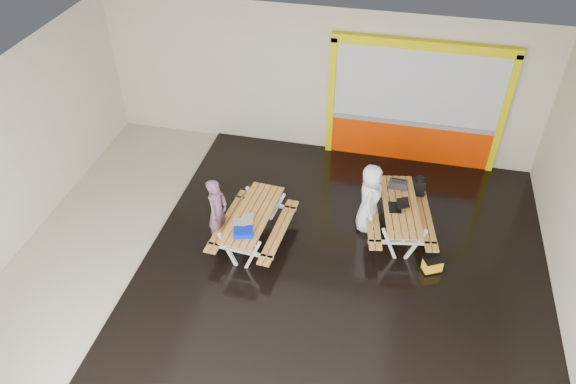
% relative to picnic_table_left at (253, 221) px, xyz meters
% --- Properties ---
extents(room, '(10.02, 8.02, 3.52)m').
position_rel_picnic_table_left_xyz_m(room, '(0.57, -0.41, 1.17)').
color(room, beige).
rests_on(room, ground).
extents(deck, '(7.50, 7.98, 0.05)m').
position_rel_picnic_table_left_xyz_m(deck, '(1.82, -0.41, -0.55)').
color(deck, black).
rests_on(deck, room).
extents(kiosk, '(3.88, 0.16, 3.00)m').
position_rel_picnic_table_left_xyz_m(kiosk, '(2.77, 3.52, 0.86)').
color(kiosk, '#E83600').
rests_on(kiosk, room).
extents(picnic_table_left, '(1.42, 1.98, 0.75)m').
position_rel_picnic_table_left_xyz_m(picnic_table_left, '(0.00, 0.00, 0.00)').
color(picnic_table_left, '#BB7D32').
rests_on(picnic_table_left, deck).
extents(picnic_table_right, '(1.58, 2.08, 0.75)m').
position_rel_picnic_table_left_xyz_m(picnic_table_right, '(2.72, 0.87, 0.00)').
color(picnic_table_right, '#BB7D32').
rests_on(picnic_table_right, deck).
extents(person_left, '(0.41, 0.57, 1.44)m').
position_rel_picnic_table_left_xyz_m(person_left, '(-0.66, -0.13, 0.21)').
color(person_left, '#6E4761').
rests_on(person_left, deck).
extents(person_right, '(0.50, 0.75, 1.49)m').
position_rel_picnic_table_left_xyz_m(person_right, '(2.12, 0.91, 0.21)').
color(person_right, white).
rests_on(person_right, deck).
extents(laptop_left, '(0.44, 0.41, 0.16)m').
position_rel_picnic_table_left_xyz_m(laptop_left, '(-0.10, -0.33, 0.23)').
color(laptop_left, silver).
rests_on(laptop_left, picnic_table_left).
extents(laptop_right, '(0.42, 0.38, 0.16)m').
position_rel_picnic_table_left_xyz_m(laptop_right, '(2.66, 0.78, 0.23)').
color(laptop_right, black).
rests_on(laptop_right, picnic_table_right).
extents(blue_pouch, '(0.40, 0.34, 0.10)m').
position_rel_picnic_table_left_xyz_m(blue_pouch, '(-0.01, -0.59, 0.23)').
color(blue_pouch, '#021AD2').
rests_on(blue_pouch, picnic_table_left).
extents(toolbox, '(0.38, 0.21, 0.21)m').
position_rel_picnic_table_left_xyz_m(toolbox, '(2.62, 1.42, 0.26)').
color(toolbox, black).
rests_on(toolbox, picnic_table_right).
extents(backpack, '(0.26, 0.17, 0.43)m').
position_rel_picnic_table_left_xyz_m(backpack, '(3.04, 1.64, 0.11)').
color(backpack, black).
rests_on(backpack, picnic_table_right).
extents(dark_case, '(0.38, 0.30, 0.14)m').
position_rel_picnic_table_left_xyz_m(dark_case, '(2.12, 0.89, -0.46)').
color(dark_case, black).
rests_on(dark_case, deck).
extents(fluke_bag, '(0.41, 0.36, 0.30)m').
position_rel_picnic_table_left_xyz_m(fluke_bag, '(3.43, -0.05, -0.38)').
color(fluke_bag, black).
rests_on(fluke_bag, deck).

